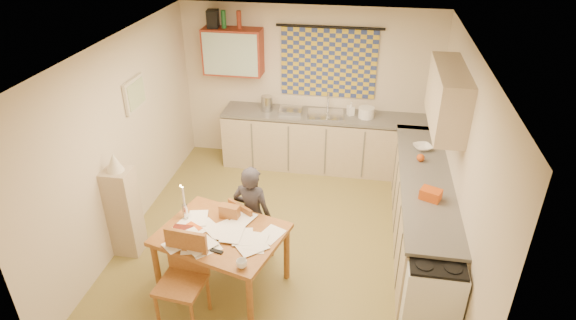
% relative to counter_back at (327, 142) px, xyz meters
% --- Properties ---
extents(floor, '(4.00, 4.50, 0.02)m').
position_rel_counter_back_xyz_m(floor, '(-0.36, -1.95, -0.46)').
color(floor, olive).
rests_on(floor, ground).
extents(ceiling, '(4.00, 4.50, 0.02)m').
position_rel_counter_back_xyz_m(ceiling, '(-0.36, -1.95, 2.06)').
color(ceiling, white).
rests_on(ceiling, floor).
extents(wall_back, '(4.00, 0.02, 2.50)m').
position_rel_counter_back_xyz_m(wall_back, '(-0.36, 0.31, 0.80)').
color(wall_back, beige).
rests_on(wall_back, floor).
extents(wall_front, '(4.00, 0.02, 2.50)m').
position_rel_counter_back_xyz_m(wall_front, '(-0.36, -4.21, 0.80)').
color(wall_front, beige).
rests_on(wall_front, floor).
extents(wall_left, '(0.02, 4.50, 2.50)m').
position_rel_counter_back_xyz_m(wall_left, '(-2.37, -1.95, 0.80)').
color(wall_left, beige).
rests_on(wall_left, floor).
extents(wall_right, '(0.02, 4.50, 2.50)m').
position_rel_counter_back_xyz_m(wall_right, '(1.65, -1.95, 0.80)').
color(wall_right, beige).
rests_on(wall_right, floor).
extents(window_blind, '(1.45, 0.03, 1.05)m').
position_rel_counter_back_xyz_m(window_blind, '(-0.06, 0.27, 1.20)').
color(window_blind, navy).
rests_on(window_blind, wall_back).
extents(curtain_rod, '(1.60, 0.04, 0.04)m').
position_rel_counter_back_xyz_m(curtain_rod, '(-0.06, 0.25, 1.75)').
color(curtain_rod, black).
rests_on(curtain_rod, wall_back).
extents(wall_cabinet, '(0.90, 0.34, 0.70)m').
position_rel_counter_back_xyz_m(wall_cabinet, '(-1.51, 0.13, 1.35)').
color(wall_cabinet, maroon).
rests_on(wall_cabinet, wall_back).
extents(wall_cabinet_glass, '(0.84, 0.02, 0.64)m').
position_rel_counter_back_xyz_m(wall_cabinet_glass, '(-1.51, -0.04, 1.35)').
color(wall_cabinet_glass, '#99B2A5').
rests_on(wall_cabinet_glass, wall_back).
extents(upper_cabinet_right, '(0.34, 1.30, 0.70)m').
position_rel_counter_back_xyz_m(upper_cabinet_right, '(1.47, -1.40, 1.40)').
color(upper_cabinet_right, tan).
rests_on(upper_cabinet_right, wall_right).
extents(framed_print, '(0.04, 0.50, 0.40)m').
position_rel_counter_back_xyz_m(framed_print, '(-2.33, -1.55, 1.25)').
color(framed_print, beige).
rests_on(framed_print, wall_left).
extents(print_canvas, '(0.01, 0.42, 0.32)m').
position_rel_counter_back_xyz_m(print_canvas, '(-2.30, -1.55, 1.25)').
color(print_canvas, silver).
rests_on(print_canvas, wall_left).
extents(counter_back, '(3.30, 0.62, 0.92)m').
position_rel_counter_back_xyz_m(counter_back, '(0.00, 0.00, 0.00)').
color(counter_back, tan).
rests_on(counter_back, floor).
extents(counter_right, '(0.62, 2.95, 0.92)m').
position_rel_counter_back_xyz_m(counter_right, '(1.34, -1.65, -0.00)').
color(counter_right, tan).
rests_on(counter_right, floor).
extents(stove, '(0.55, 0.55, 0.86)m').
position_rel_counter_back_xyz_m(stove, '(1.34, -3.08, -0.02)').
color(stove, white).
rests_on(stove, floor).
extents(sink, '(0.59, 0.50, 0.10)m').
position_rel_counter_back_xyz_m(sink, '(-0.05, 0.00, 0.43)').
color(sink, silver).
rests_on(sink, counter_back).
extents(tap, '(0.03, 0.03, 0.28)m').
position_rel_counter_back_xyz_m(tap, '(-0.03, 0.18, 0.61)').
color(tap, silver).
rests_on(tap, counter_back).
extents(dish_rack, '(0.37, 0.32, 0.06)m').
position_rel_counter_back_xyz_m(dish_rack, '(-0.59, 0.00, 0.50)').
color(dish_rack, silver).
rests_on(dish_rack, counter_back).
extents(kettle, '(0.23, 0.23, 0.24)m').
position_rel_counter_back_xyz_m(kettle, '(-0.97, -0.00, 0.59)').
color(kettle, silver).
rests_on(kettle, counter_back).
extents(mixing_bowl, '(0.28, 0.28, 0.16)m').
position_rel_counter_back_xyz_m(mixing_bowl, '(0.57, 0.00, 0.55)').
color(mixing_bowl, white).
rests_on(mixing_bowl, counter_back).
extents(soap_bottle, '(0.17, 0.17, 0.21)m').
position_rel_counter_back_xyz_m(soap_bottle, '(0.33, 0.05, 0.58)').
color(soap_bottle, white).
rests_on(soap_bottle, counter_back).
extents(bowl, '(0.40, 0.40, 0.06)m').
position_rel_counter_back_xyz_m(bowl, '(1.34, -0.93, 0.50)').
color(bowl, white).
rests_on(bowl, counter_right).
extents(orange_bag, '(0.27, 0.24, 0.12)m').
position_rel_counter_back_xyz_m(orange_bag, '(1.34, -2.13, 0.53)').
color(orange_bag, '#C44B10').
rests_on(orange_bag, counter_right).
extents(fruit_orange, '(0.10, 0.10, 0.10)m').
position_rel_counter_back_xyz_m(fruit_orange, '(1.29, -1.27, 0.52)').
color(fruit_orange, '#C44B10').
rests_on(fruit_orange, counter_right).
extents(speaker, '(0.19, 0.22, 0.26)m').
position_rel_counter_back_xyz_m(speaker, '(-1.79, 0.13, 1.83)').
color(speaker, black).
rests_on(speaker, wall_cabinet).
extents(bottle_green, '(0.07, 0.07, 0.26)m').
position_rel_counter_back_xyz_m(bottle_green, '(-1.62, 0.13, 1.83)').
color(bottle_green, '#195926').
rests_on(bottle_green, wall_cabinet).
extents(bottle_brown, '(0.08, 0.08, 0.26)m').
position_rel_counter_back_xyz_m(bottle_brown, '(-1.39, 0.13, 1.83)').
color(bottle_brown, maroon).
rests_on(bottle_brown, wall_cabinet).
extents(dining_table, '(1.48, 1.27, 0.75)m').
position_rel_counter_back_xyz_m(dining_table, '(-0.86, -2.91, -0.07)').
color(dining_table, brown).
rests_on(dining_table, floor).
extents(chair_far, '(0.53, 0.53, 0.84)m').
position_rel_counter_back_xyz_m(chair_far, '(-0.67, -2.37, -0.19)').
color(chair_far, brown).
rests_on(chair_far, floor).
extents(chair_near, '(0.49, 0.49, 0.99)m').
position_rel_counter_back_xyz_m(chair_near, '(-1.13, -3.43, -0.14)').
color(chair_near, brown).
rests_on(chair_near, floor).
extents(person, '(0.56, 0.45, 1.27)m').
position_rel_counter_back_xyz_m(person, '(-0.65, -2.38, 0.18)').
color(person, black).
rests_on(person, floor).
extents(shelf_stand, '(0.32, 0.30, 1.14)m').
position_rel_counter_back_xyz_m(shelf_stand, '(-2.20, -2.50, 0.12)').
color(shelf_stand, tan).
rests_on(shelf_stand, floor).
extents(lampshade, '(0.20, 0.20, 0.22)m').
position_rel_counter_back_xyz_m(lampshade, '(-2.20, -2.50, 0.80)').
color(lampshade, beige).
rests_on(lampshade, shelf_stand).
extents(letter_rack, '(0.23, 0.13, 0.16)m').
position_rel_counter_back_xyz_m(letter_rack, '(-0.84, -2.63, 0.38)').
color(letter_rack, brown).
rests_on(letter_rack, dining_table).
extents(mug, '(0.20, 0.20, 0.09)m').
position_rel_counter_back_xyz_m(mug, '(-0.50, -3.40, 0.34)').
color(mug, white).
rests_on(mug, dining_table).
extents(magazine, '(0.22, 0.29, 0.03)m').
position_rel_counter_back_xyz_m(magazine, '(-1.39, -3.02, 0.31)').
color(magazine, maroon).
rests_on(magazine, dining_table).
extents(book, '(0.42, 0.43, 0.02)m').
position_rel_counter_back_xyz_m(book, '(-1.30, -2.91, 0.31)').
color(book, '#C44B10').
rests_on(book, dining_table).
extents(orange_box, '(0.14, 0.12, 0.04)m').
position_rel_counter_back_xyz_m(orange_box, '(-1.22, -3.13, 0.32)').
color(orange_box, '#C44B10').
rests_on(orange_box, dining_table).
extents(eyeglasses, '(0.14, 0.07, 0.02)m').
position_rel_counter_back_xyz_m(eyeglasses, '(-0.81, -3.22, 0.31)').
color(eyeglasses, black).
rests_on(eyeglasses, dining_table).
extents(candle_holder, '(0.08, 0.08, 0.18)m').
position_rel_counter_back_xyz_m(candle_holder, '(-1.31, -2.73, 0.39)').
color(candle_holder, silver).
rests_on(candle_holder, dining_table).
extents(candle, '(0.02, 0.02, 0.22)m').
position_rel_counter_back_xyz_m(candle, '(-1.32, -2.72, 0.59)').
color(candle, white).
rests_on(candle, dining_table).
extents(candle_flame, '(0.02, 0.02, 0.02)m').
position_rel_counter_back_xyz_m(candle_flame, '(-1.34, -2.72, 0.71)').
color(candle_flame, '#FFCC66').
rests_on(candle_flame, dining_table).
extents(papers, '(1.23, 0.89, 0.03)m').
position_rel_counter_back_xyz_m(papers, '(-0.85, -2.98, 0.31)').
color(papers, white).
rests_on(papers, dining_table).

